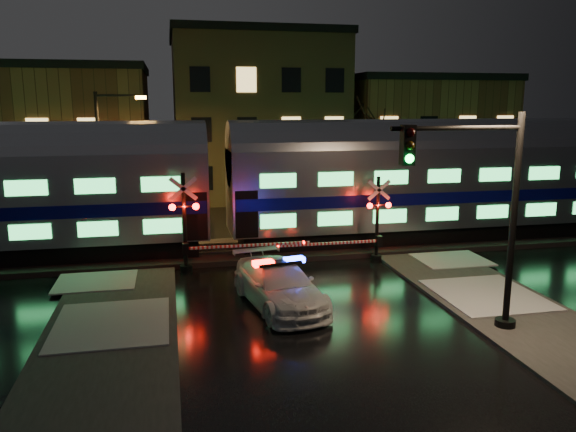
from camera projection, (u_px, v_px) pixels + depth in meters
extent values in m
plane|color=black|center=(293.00, 284.00, 21.81)|extent=(120.00, 120.00, 0.00)
cube|color=black|center=(271.00, 249.00, 26.58)|extent=(90.00, 4.20, 0.24)
cube|color=#2D2D2D|center=(101.00, 369.00, 14.73)|extent=(4.00, 20.00, 0.12)
cube|color=#2D2D2D|center=(540.00, 329.00, 17.37)|extent=(4.00, 20.00, 0.12)
cube|color=brown|center=(45.00, 138.00, 39.38)|extent=(14.00, 10.00, 9.00)
cube|color=brown|center=(255.00, 118.00, 42.66)|extent=(12.00, 11.00, 11.50)
cube|color=brown|center=(416.00, 137.00, 45.11)|extent=(12.00, 10.00, 8.50)
cube|color=black|center=(474.00, 228.00, 28.63)|extent=(24.00, 2.40, 0.80)
cube|color=#B7BAC1|center=(477.00, 184.00, 28.17)|extent=(25.00, 3.05, 3.80)
cube|color=#090C68|center=(477.00, 191.00, 28.25)|extent=(24.75, 3.09, 0.55)
cube|color=#3DE76B|center=(493.00, 212.00, 26.91)|extent=(21.00, 0.05, 0.62)
cube|color=#3DE76B|center=(496.00, 175.00, 26.55)|extent=(21.00, 0.05, 0.62)
cylinder|color=#B7BAC1|center=(480.00, 150.00, 27.83)|extent=(25.00, 3.05, 3.05)
imported|color=silver|center=(279.00, 285.00, 19.34)|extent=(3.00, 5.51, 1.52)
cube|color=black|center=(279.00, 263.00, 19.18)|extent=(1.63, 0.67, 0.10)
cube|color=#FF0C05|center=(263.00, 263.00, 18.97)|extent=(0.75, 0.47, 0.18)
cube|color=#1426FF|center=(294.00, 260.00, 19.38)|extent=(0.75, 0.47, 0.18)
cylinder|color=black|center=(376.00, 258.00, 24.96)|extent=(0.47, 0.47, 0.28)
cylinder|color=black|center=(377.00, 220.00, 24.61)|extent=(0.15, 0.15, 3.79)
sphere|color=#FF0C05|center=(370.00, 206.00, 24.22)|extent=(0.25, 0.25, 0.25)
sphere|color=#FF0C05|center=(388.00, 205.00, 24.39)|extent=(0.25, 0.25, 0.25)
cube|color=white|center=(327.00, 244.00, 24.07)|extent=(4.74, 0.10, 0.10)
cube|color=black|center=(379.00, 241.00, 24.55)|extent=(0.25, 0.30, 0.45)
cylinder|color=black|center=(186.00, 269.00, 23.27)|extent=(0.52, 0.52, 0.31)
cylinder|color=black|center=(185.00, 224.00, 22.89)|extent=(0.17, 0.17, 4.16)
sphere|color=#FF0C05|center=(172.00, 207.00, 22.47)|extent=(0.27, 0.27, 0.27)
sphere|color=#FF0C05|center=(196.00, 206.00, 22.66)|extent=(0.27, 0.27, 0.27)
cube|color=white|center=(249.00, 245.00, 23.37)|extent=(5.21, 0.10, 0.10)
cube|color=black|center=(186.00, 249.00, 22.84)|extent=(0.25, 0.30, 0.45)
cylinder|color=black|center=(505.00, 324.00, 17.42)|extent=(0.62, 0.62, 0.33)
cylinder|color=black|center=(513.00, 225.00, 16.79)|extent=(0.20, 0.20, 6.67)
cylinder|color=black|center=(458.00, 128.00, 15.82)|extent=(4.00, 0.13, 0.13)
cube|color=black|center=(408.00, 145.00, 15.44)|extent=(0.36, 0.31, 1.11)
sphere|color=#0CFF3F|center=(409.00, 159.00, 15.36)|extent=(0.24, 0.24, 0.24)
cylinder|color=black|center=(100.00, 168.00, 28.09)|extent=(0.19, 0.19, 7.46)
cylinder|color=black|center=(119.00, 95.00, 27.62)|extent=(2.24, 0.11, 0.11)
cube|color=orange|center=(141.00, 97.00, 27.85)|extent=(0.51, 0.26, 0.17)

